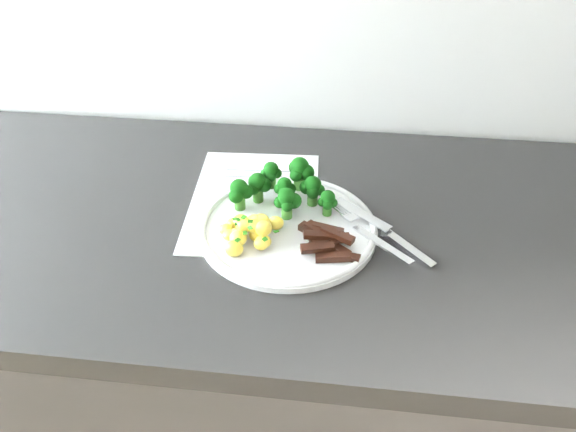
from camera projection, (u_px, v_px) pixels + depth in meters
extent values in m
cube|color=black|center=(316.00, 396.00, 1.19)|extent=(2.48, 0.62, 0.93)
cube|color=white|center=(254.00, 200.00, 0.96)|extent=(0.23, 0.31, 0.00)
cube|color=slate|center=(265.00, 171.00, 1.03)|extent=(0.14, 0.01, 0.00)
cube|color=slate|center=(263.00, 177.00, 1.01)|extent=(0.14, 0.01, 0.00)
cube|color=slate|center=(260.00, 184.00, 0.99)|extent=(0.13, 0.01, 0.00)
cube|color=slate|center=(257.00, 191.00, 0.97)|extent=(0.13, 0.01, 0.00)
cube|color=slate|center=(255.00, 199.00, 0.96)|extent=(0.12, 0.01, 0.00)
cube|color=slate|center=(252.00, 206.00, 0.94)|extent=(0.12, 0.01, 0.00)
cube|color=slate|center=(249.00, 214.00, 0.92)|extent=(0.11, 0.01, 0.00)
cylinder|color=silver|center=(288.00, 229.00, 0.89)|extent=(0.28, 0.28, 0.01)
torus|color=silver|center=(288.00, 226.00, 0.88)|extent=(0.28, 0.28, 0.01)
cylinder|color=#2C5F1B|center=(284.00, 196.00, 0.91)|extent=(0.01, 0.01, 0.02)
sphere|color=black|center=(290.00, 189.00, 0.90)|extent=(0.02, 0.02, 0.02)
sphere|color=black|center=(285.00, 185.00, 0.91)|extent=(0.02, 0.02, 0.02)
sphere|color=black|center=(279.00, 189.00, 0.90)|extent=(0.02, 0.02, 0.02)
sphere|color=black|center=(285.00, 191.00, 0.90)|extent=(0.02, 0.02, 0.02)
sphere|color=black|center=(284.00, 185.00, 0.90)|extent=(0.02, 0.02, 0.02)
cylinder|color=#2C5F1B|center=(312.00, 198.00, 0.92)|extent=(0.02, 0.02, 0.02)
sphere|color=black|center=(319.00, 190.00, 0.91)|extent=(0.02, 0.02, 0.02)
sphere|color=black|center=(312.00, 185.00, 0.92)|extent=(0.02, 0.02, 0.02)
sphere|color=black|center=(306.00, 187.00, 0.92)|extent=(0.02, 0.02, 0.02)
sphere|color=black|center=(313.00, 193.00, 0.90)|extent=(0.02, 0.02, 0.02)
sphere|color=black|center=(313.00, 184.00, 0.91)|extent=(0.03, 0.03, 0.03)
cylinder|color=#2C5F1B|center=(258.00, 195.00, 0.93)|extent=(0.02, 0.02, 0.02)
sphere|color=black|center=(264.00, 185.00, 0.92)|extent=(0.02, 0.02, 0.02)
sphere|color=black|center=(256.00, 182.00, 0.93)|extent=(0.03, 0.03, 0.03)
sphere|color=black|center=(254.00, 189.00, 0.91)|extent=(0.02, 0.02, 0.02)
sphere|color=black|center=(258.00, 181.00, 0.92)|extent=(0.03, 0.03, 0.03)
cylinder|color=#2C5F1B|center=(299.00, 182.00, 0.94)|extent=(0.02, 0.02, 0.03)
sphere|color=black|center=(306.00, 172.00, 0.93)|extent=(0.03, 0.03, 0.03)
sphere|color=black|center=(296.00, 168.00, 0.94)|extent=(0.03, 0.03, 0.03)
sphere|color=black|center=(296.00, 175.00, 0.92)|extent=(0.02, 0.02, 0.02)
sphere|color=black|center=(300.00, 166.00, 0.92)|extent=(0.03, 0.03, 0.03)
cylinder|color=#2C5F1B|center=(271.00, 181.00, 0.95)|extent=(0.02, 0.02, 0.02)
sphere|color=black|center=(277.00, 173.00, 0.94)|extent=(0.02, 0.02, 0.02)
sphere|color=black|center=(270.00, 170.00, 0.94)|extent=(0.02, 0.02, 0.02)
sphere|color=black|center=(265.00, 174.00, 0.94)|extent=(0.02, 0.02, 0.02)
sphere|color=black|center=(271.00, 177.00, 0.93)|extent=(0.02, 0.02, 0.02)
sphere|color=black|center=(271.00, 169.00, 0.93)|extent=(0.03, 0.03, 0.03)
cylinder|color=#2C5F1B|center=(327.00, 209.00, 0.90)|extent=(0.01, 0.01, 0.02)
sphere|color=black|center=(333.00, 203.00, 0.89)|extent=(0.01, 0.01, 0.01)
sphere|color=black|center=(329.00, 197.00, 0.90)|extent=(0.02, 0.02, 0.02)
sphere|color=black|center=(322.00, 202.00, 0.89)|extent=(0.01, 0.01, 0.01)
sphere|color=black|center=(328.00, 205.00, 0.89)|extent=(0.02, 0.02, 0.02)
sphere|color=black|center=(328.00, 197.00, 0.89)|extent=(0.02, 0.02, 0.02)
cylinder|color=#2C5F1B|center=(240.00, 202.00, 0.91)|extent=(0.02, 0.02, 0.02)
sphere|color=black|center=(246.00, 192.00, 0.90)|extent=(0.02, 0.02, 0.02)
sphere|color=black|center=(239.00, 188.00, 0.91)|extent=(0.03, 0.03, 0.03)
sphere|color=black|center=(236.00, 196.00, 0.89)|extent=(0.02, 0.02, 0.02)
sphere|color=black|center=(239.00, 188.00, 0.90)|extent=(0.03, 0.03, 0.03)
cylinder|color=#2C5F1B|center=(287.00, 211.00, 0.90)|extent=(0.02, 0.02, 0.02)
sphere|color=black|center=(294.00, 201.00, 0.88)|extent=(0.03, 0.03, 0.03)
sphere|color=black|center=(286.00, 197.00, 0.89)|extent=(0.02, 0.02, 0.02)
sphere|color=black|center=(280.00, 202.00, 0.88)|extent=(0.02, 0.02, 0.02)
sphere|color=black|center=(287.00, 206.00, 0.88)|extent=(0.02, 0.02, 0.02)
sphere|color=black|center=(287.00, 197.00, 0.88)|extent=(0.03, 0.03, 0.03)
ellipsoid|color=#FFE15A|center=(261.00, 244.00, 0.84)|extent=(0.02, 0.02, 0.02)
ellipsoid|color=#FFE15A|center=(237.00, 234.00, 0.85)|extent=(0.02, 0.02, 0.02)
ellipsoid|color=#FFE15A|center=(233.00, 224.00, 0.88)|extent=(0.02, 0.02, 0.02)
ellipsoid|color=#FFE15A|center=(276.00, 223.00, 0.88)|extent=(0.02, 0.02, 0.02)
ellipsoid|color=#FFE15A|center=(234.00, 249.00, 0.82)|extent=(0.03, 0.02, 0.03)
ellipsoid|color=#FFE15A|center=(257.00, 235.00, 0.85)|extent=(0.02, 0.02, 0.02)
ellipsoid|color=#FFE15A|center=(230.00, 235.00, 0.85)|extent=(0.02, 0.02, 0.02)
ellipsoid|color=#FFE15A|center=(238.00, 238.00, 0.84)|extent=(0.03, 0.03, 0.02)
ellipsoid|color=#FFE15A|center=(266.00, 225.00, 0.87)|extent=(0.02, 0.02, 0.02)
ellipsoid|color=#FFE15A|center=(226.00, 229.00, 0.86)|extent=(0.02, 0.02, 0.02)
ellipsoid|color=#FFE15A|center=(263.00, 241.00, 0.84)|extent=(0.02, 0.02, 0.02)
ellipsoid|color=#FFE15A|center=(245.00, 225.00, 0.84)|extent=(0.03, 0.02, 0.02)
ellipsoid|color=#FFE15A|center=(255.00, 222.00, 0.85)|extent=(0.03, 0.02, 0.02)
ellipsoid|color=#FFE15A|center=(241.00, 222.00, 0.88)|extent=(0.03, 0.03, 0.02)
ellipsoid|color=#FFE15A|center=(261.00, 221.00, 0.85)|extent=(0.03, 0.03, 0.02)
ellipsoid|color=#FFE15A|center=(255.00, 226.00, 0.84)|extent=(0.02, 0.02, 0.02)
ellipsoid|color=#FFE15A|center=(254.00, 226.00, 0.84)|extent=(0.02, 0.02, 0.02)
ellipsoid|color=#FFE15A|center=(264.00, 228.00, 0.84)|extent=(0.03, 0.02, 0.02)
cube|color=#1B5D0D|center=(261.00, 224.00, 0.84)|extent=(0.01, 0.01, 0.00)
cube|color=#1B5D0D|center=(238.00, 220.00, 0.84)|extent=(0.01, 0.01, 0.00)
cube|color=#1B5D0D|center=(276.00, 231.00, 0.82)|extent=(0.01, 0.01, 0.00)
cube|color=#1B5D0D|center=(260.00, 230.00, 0.83)|extent=(0.01, 0.01, 0.00)
cube|color=#1B5D0D|center=(244.00, 217.00, 0.84)|extent=(0.01, 0.01, 0.00)
cube|color=#1B5D0D|center=(265.00, 239.00, 0.81)|extent=(0.01, 0.01, 0.00)
cube|color=#1B5D0D|center=(263.00, 228.00, 0.83)|extent=(0.01, 0.01, 0.00)
cube|color=#1B5D0D|center=(250.00, 221.00, 0.83)|extent=(0.01, 0.01, 0.00)
cube|color=#1B5D0D|center=(238.00, 240.00, 0.80)|extent=(0.01, 0.01, 0.00)
cube|color=#1B5D0D|center=(240.00, 221.00, 0.84)|extent=(0.01, 0.01, 0.00)
cube|color=#1B5D0D|center=(235.00, 219.00, 0.85)|extent=(0.01, 0.01, 0.00)
cube|color=#1B5D0D|center=(237.00, 224.00, 0.84)|extent=(0.01, 0.01, 0.00)
cube|color=#1B5D0D|center=(245.00, 233.00, 0.82)|extent=(0.01, 0.01, 0.00)
cube|color=#1B5D0D|center=(250.00, 228.00, 0.82)|extent=(0.01, 0.01, 0.00)
cube|color=black|center=(340.00, 255.00, 0.82)|extent=(0.06, 0.03, 0.01)
cube|color=black|center=(318.00, 234.00, 0.86)|extent=(0.05, 0.04, 0.01)
cube|color=black|center=(333.00, 247.00, 0.84)|extent=(0.06, 0.04, 0.01)
cube|color=black|center=(333.00, 257.00, 0.82)|extent=(0.05, 0.02, 0.01)
cube|color=black|center=(327.00, 242.00, 0.84)|extent=(0.05, 0.05, 0.02)
cube|color=black|center=(315.00, 232.00, 0.86)|extent=(0.05, 0.04, 0.01)
cube|color=black|center=(323.00, 235.00, 0.84)|extent=(0.06, 0.03, 0.01)
cube|color=black|center=(338.00, 235.00, 0.84)|extent=(0.05, 0.04, 0.01)
cube|color=black|center=(328.00, 229.00, 0.85)|extent=(0.05, 0.03, 0.01)
cube|color=black|center=(330.00, 239.00, 0.84)|extent=(0.06, 0.04, 0.01)
cube|color=black|center=(317.00, 248.00, 0.82)|extent=(0.05, 0.03, 0.01)
cube|color=black|center=(322.00, 233.00, 0.85)|extent=(0.06, 0.05, 0.01)
cube|color=silver|center=(382.00, 244.00, 0.84)|extent=(0.09, 0.10, 0.02)
cube|color=silver|center=(349.00, 217.00, 0.89)|extent=(0.03, 0.03, 0.01)
cylinder|color=silver|center=(343.00, 207.00, 0.91)|extent=(0.03, 0.03, 0.00)
cylinder|color=silver|center=(340.00, 208.00, 0.90)|extent=(0.03, 0.03, 0.00)
cylinder|color=silver|center=(338.00, 209.00, 0.90)|extent=(0.03, 0.03, 0.00)
cylinder|color=silver|center=(336.00, 210.00, 0.90)|extent=(0.03, 0.03, 0.00)
cube|color=silver|center=(361.00, 214.00, 0.90)|extent=(0.10, 0.09, 0.01)
cube|color=silver|center=(408.00, 249.00, 0.85)|extent=(0.08, 0.08, 0.02)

